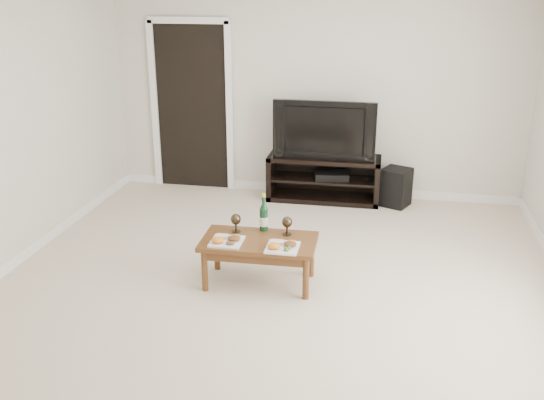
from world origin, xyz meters
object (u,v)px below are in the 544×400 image
Objects in this scene: television at (325,128)px; coffee_table at (259,261)px; media_console at (324,178)px; subwoofer at (396,187)px.

television is 2.40m from coffee_table.
media_console is 1.12× the size of television.
subwoofer reaches higher than coffee_table.
subwoofer is 2.54m from coffee_table.
media_console is 1.35× the size of coffee_table.
coffee_table is (-0.33, -2.28, -0.07)m from media_console.
television is 2.64× the size of subwoofer.
media_console is at bearing 81.88° from coffee_table.
television is 1.09m from subwoofer.
subwoofer is (0.86, -0.03, -0.05)m from media_console.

